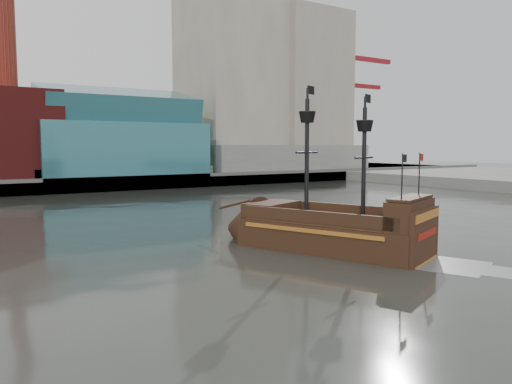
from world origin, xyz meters
TOP-DOWN VIEW (x-y plane):
  - ground at (0.00, 0.00)m, footprint 400.00×400.00m
  - promenade_far at (0.00, 92.00)m, footprint 220.00×60.00m
  - seawall at (0.00, 62.50)m, footprint 220.00×1.00m
  - skyline at (5.21, 84.56)m, footprint 149.00×45.00m
  - crane_a at (78.63, 82.00)m, footprint 22.50×4.00m
  - crane_b at (88.23, 92.00)m, footprint 19.10×4.00m
  - pirate_ship at (5.61, 4.71)m, footprint 11.39×18.18m

SIDE VIEW (x-z plane):
  - ground at x=0.00m, z-range 0.00..0.00m
  - promenade_far at x=0.00m, z-range 0.00..2.00m
  - pirate_ship at x=5.61m, z-range -5.36..7.74m
  - seawall at x=0.00m, z-range 0.00..2.60m
  - crane_b at x=88.23m, z-range 2.45..28.70m
  - crane_a at x=78.63m, z-range 2.99..35.24m
  - skyline at x=5.21m, z-range -6.45..55.55m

